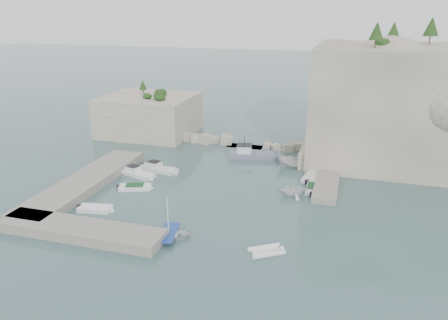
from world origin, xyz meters
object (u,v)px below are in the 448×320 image
(motorboat_a, at_px, (159,171))
(work_boat, at_px, (254,158))
(tender_east_c, at_px, (311,178))
(tender_east_d, at_px, (295,167))
(rowboat, at_px, (169,237))
(motorboat_e, at_px, (96,211))
(inflatable_dinghy, at_px, (266,253))
(tender_east_b, at_px, (313,190))
(motorboat_c, at_px, (135,189))
(tender_east_a, at_px, (293,195))
(motorboat_b, at_px, (138,176))

(motorboat_a, bearing_deg, work_boat, 51.40)
(tender_east_c, distance_m, tender_east_d, 4.60)
(tender_east_c, bearing_deg, rowboat, 157.51)
(motorboat_e, relative_size, inflatable_dinghy, 1.17)
(tender_east_b, height_order, tender_east_d, tender_east_d)
(rowboat, distance_m, tender_east_d, 26.20)
(rowboat, height_order, tender_east_c, rowboat)
(motorboat_c, xyz_separation_m, tender_east_b, (22.12, 6.31, 0.00))
(tender_east_d, height_order, work_boat, work_boat)
(tender_east_a, bearing_deg, motorboat_e, 93.14)
(tender_east_c, bearing_deg, motorboat_a, 107.22)
(motorboat_c, bearing_deg, tender_east_d, 16.99)
(motorboat_c, relative_size, motorboat_b, 0.77)
(tender_east_a, relative_size, tender_east_d, 0.73)
(rowboat, bearing_deg, tender_east_a, -48.51)
(motorboat_e, bearing_deg, tender_east_c, 28.12)
(motorboat_a, bearing_deg, tender_east_c, 21.40)
(tender_east_c, xyz_separation_m, tender_east_d, (-2.73, 3.71, 0.00))
(tender_east_b, xyz_separation_m, tender_east_c, (-0.62, 4.10, 0.00))
(motorboat_a, distance_m, rowboat, 19.53)
(tender_east_a, relative_size, tender_east_c, 0.70)
(rowboat, relative_size, tender_east_b, 0.99)
(rowboat, relative_size, work_boat, 0.55)
(work_boat, bearing_deg, tender_east_a, -68.24)
(motorboat_a, height_order, work_boat, work_boat)
(inflatable_dinghy, relative_size, tender_east_a, 0.98)
(motorboat_a, distance_m, work_boat, 15.28)
(tender_east_d, bearing_deg, motorboat_b, 111.32)
(inflatable_dinghy, xyz_separation_m, tender_east_b, (2.80, 16.72, 0.00))
(motorboat_e, distance_m, rowboat, 11.04)
(motorboat_e, distance_m, inflatable_dinghy, 21.00)
(tender_east_a, xyz_separation_m, tender_east_b, (2.23, 2.46, 0.00))
(tender_east_c, bearing_deg, tender_east_a, 174.56)
(motorboat_a, xyz_separation_m, work_boat, (11.90, 9.58, 0.00))
(tender_east_b, bearing_deg, motorboat_e, 118.62)
(tender_east_d, bearing_deg, motorboat_e, 132.65)
(tender_east_a, bearing_deg, tender_east_d, -17.72)
(motorboat_a, height_order, tender_east_b, motorboat_a)
(motorboat_c, distance_m, tender_east_b, 23.00)
(motorboat_a, xyz_separation_m, tender_east_a, (19.72, -3.24, 0.00))
(tender_east_d, bearing_deg, rowboat, 154.78)
(motorboat_e, relative_size, work_boat, 0.49)
(rowboat, xyz_separation_m, tender_east_c, (12.35, 20.66, 0.00))
(tender_east_a, distance_m, tender_east_b, 3.32)
(tender_east_a, bearing_deg, inflatable_dinghy, 153.80)
(motorboat_e, xyz_separation_m, tender_east_a, (21.29, 10.87, 0.00))
(motorboat_a, bearing_deg, tender_east_a, 3.24)
(motorboat_a, relative_size, inflatable_dinghy, 1.78)
(inflatable_dinghy, bearing_deg, motorboat_a, 104.47)
(motorboat_e, bearing_deg, motorboat_b, 83.16)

